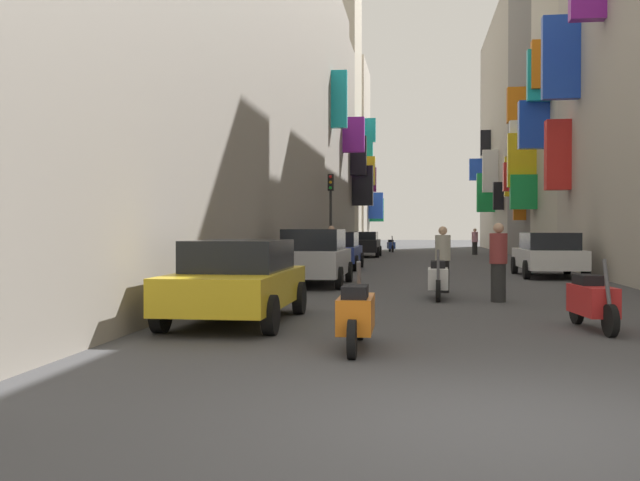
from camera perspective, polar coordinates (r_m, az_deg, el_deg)
The scene contains 23 objects.
ground_plane at distance 35.87m, azimuth 8.94°, elevation -1.61°, with size 140.00×140.00×0.00m, color #424244.
building_left_near at distance 27.11m, azimuth -8.17°, elevation 13.26°, with size 7.35×39.27×14.75m.
building_left_mid_a at distance 47.93m, azimuth -0.96°, elevation 7.23°, with size 7.39×3.99×13.74m.
building_left_mid_b at distance 53.45m, azimuth -0.12°, elevation 10.06°, with size 7.36×6.37×20.21m.
building_left_far at distance 62.51m, azimuth 1.06°, elevation 6.70°, with size 7.29×8.15×15.81m.
building_right_mid_a at distance 33.88m, azimuth 23.08°, elevation 13.46°, with size 7.30×3.41×18.00m.
building_right_mid_b at distance 37.00m, azimuth 21.62°, elevation 11.02°, with size 7.36×3.52×16.32m.
building_right_mid_c at distance 43.23m, azimuth 19.64°, elevation 10.84°, with size 7.28×9.11×18.16m.
building_right_far at distance 57.17m, azimuth 16.64°, elevation 8.18°, with size 7.30×19.60×17.72m.
parked_car_silver at distance 19.98m, azimuth -0.52°, elevation -1.27°, with size 1.94×4.15×1.57m.
parked_car_black at distance 40.65m, azimuth 3.50°, elevation -0.24°, with size 1.95×4.17×1.43m.
parked_car_blue at distance 27.99m, azimuth 1.39°, elevation -0.75°, with size 1.88×4.05×1.46m.
parked_car_yellow at distance 12.05m, azimuth -6.64°, elevation -3.09°, with size 1.88×3.96×1.38m.
parked_car_white at distance 24.61m, azimuth 17.88°, elevation -1.01°, with size 1.97×4.21×1.46m.
scooter_blue at distance 49.06m, azimuth 5.74°, elevation -0.39°, with size 0.63×1.91×1.13m.
scooter_white at distance 16.19m, azimuth 9.46°, elevation -3.03°, with size 0.47×1.85×1.13m.
scooter_orange at distance 9.33m, azimuth 2.92°, elevation -5.91°, with size 0.46×1.97×1.13m.
scooter_red at distance 11.85m, azimuth 21.04°, elevation -4.51°, with size 0.57×1.93×1.13m.
pedestrian_crossing at distance 24.57m, azimuth 0.92°, elevation -0.79°, with size 0.40×0.40×1.69m.
pedestrian_near_left at distance 15.76m, azimuth 14.15°, elevation -1.73°, with size 0.45×0.45×1.71m.
pedestrian_near_right at distance 44.66m, azimuth 12.34°, elevation -0.09°, with size 0.45×0.45×1.63m.
pedestrian_mid_street at distance 17.79m, azimuth 9.84°, elevation -1.53°, with size 0.48×0.48×1.64m.
traffic_light_near_corner at distance 32.06m, azimuth 0.87°, elevation 3.07°, with size 0.26×0.34×4.07m.
Camera 1 is at (-0.75, -5.83, 1.57)m, focal length 39.81 mm.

